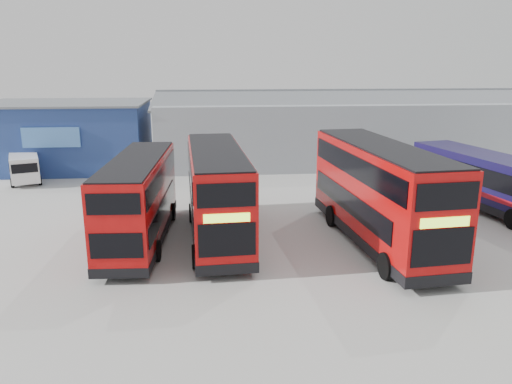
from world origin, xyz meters
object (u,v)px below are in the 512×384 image
office_block (68,135)px  double_decker_left (139,201)px  double_decker_centre (217,194)px  double_decker_right (379,195)px  panel_van (24,166)px  maintenance_shed (338,128)px  single_decker_blue (491,184)px

office_block → double_decker_left: size_ratio=1.29×
double_decker_centre → double_decker_right: bearing=-14.2°
office_block → panel_van: (-1.83, -4.64, -1.49)m
double_decker_left → double_decker_right: size_ratio=0.86×
double_decker_left → double_decker_centre: size_ratio=0.92×
maintenance_shed → double_decker_left: maintenance_shed is taller
double_decker_right → panel_van: (-20.58, 13.98, -1.21)m
maintenance_shed → single_decker_blue: size_ratio=2.61×
maintenance_shed → double_decker_left: bearing=-126.0°
office_block → maintenance_shed: maintenance_shed is taller
double_decker_right → single_decker_blue: (8.03, 4.64, -0.76)m
office_block → double_decker_right: 26.43m
office_block → double_decker_right: office_block is taller
office_block → single_decker_blue: bearing=-27.6°
double_decker_left → panel_van: double_decker_left is taller
maintenance_shed → double_decker_right: bearing=-99.0°
office_block → double_decker_centre: office_block is taller
double_decker_centre → panel_van: (-13.25, 12.59, -1.05)m
double_decker_right → double_decker_left: bearing=168.8°
double_decker_centre → double_decker_right: size_ratio=0.93×
single_decker_blue → panel_van: (-28.61, 9.34, -0.45)m
double_decker_left → maintenance_shed: bearing=-123.5°
office_block → maintenance_shed: (22.00, 2.01, 0.02)m
double_decker_left → panel_van: size_ratio=2.00×
maintenance_shed → single_decker_blue: bearing=-73.3°
single_decker_blue → double_decker_left: bearing=-1.2°
single_decker_blue → panel_van: single_decker_blue is taller
double_decker_left → single_decker_blue: 19.28m
office_block → single_decker_blue: 30.23m
double_decker_centre → double_decker_left: bearing=-178.9°
double_decker_centre → single_decker_blue: bearing=8.5°
single_decker_blue → double_decker_right: bearing=18.2°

